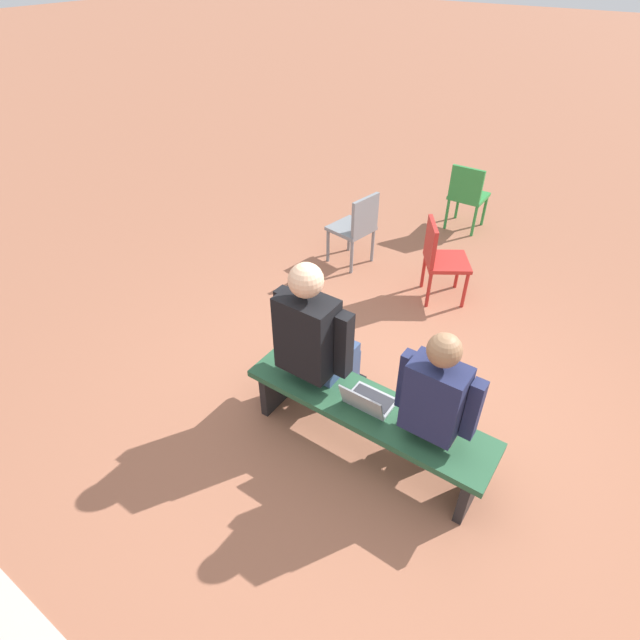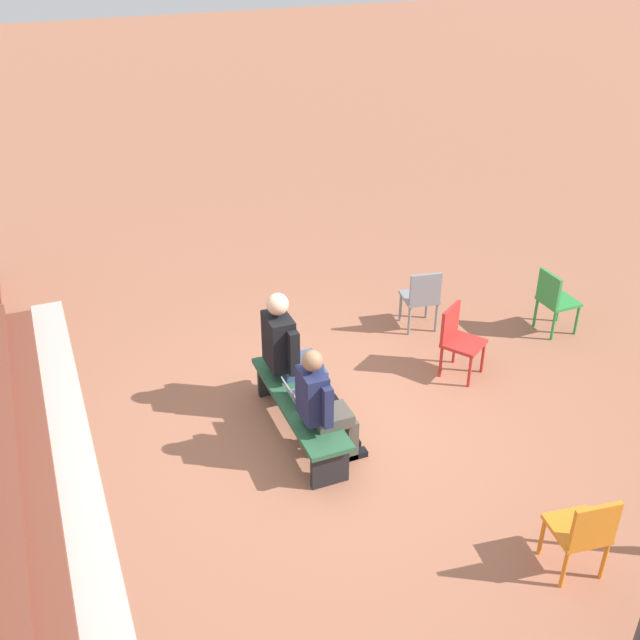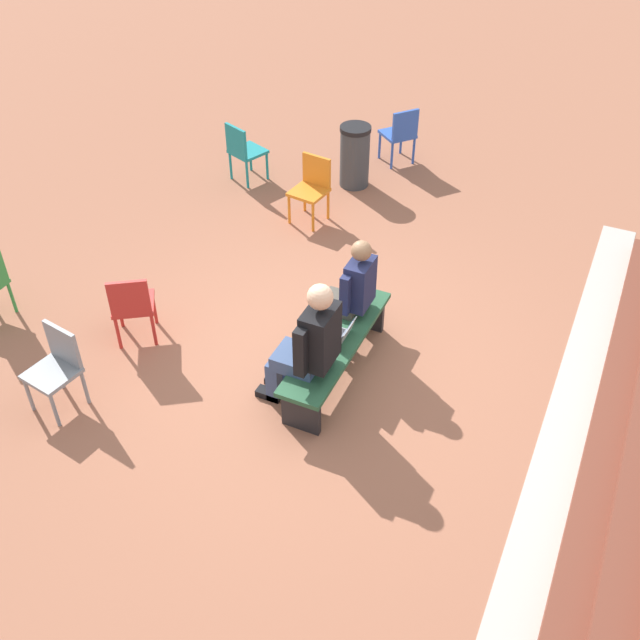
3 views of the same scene
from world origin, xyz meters
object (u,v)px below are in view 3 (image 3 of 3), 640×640
object	(u,v)px
bench	(337,347)
plastic_chair_mid_courtyard	(132,304)
person_adult	(309,343)
plastic_chair_far_right	(312,185)
litter_bin	(355,156)
laptop	(338,335)
person_student	(350,291)
plastic_chair_near_bench_right	(57,364)
plastic_chair_near_bench_left	(401,132)
plastic_chair_far_left	(243,149)

from	to	relation	value
bench	plastic_chair_mid_courtyard	xyz separation A→B (m)	(0.40, -2.09, 0.13)
person_adult	plastic_chair_far_right	distance (m)	3.34
bench	person_adult	bearing A→B (deg)	-8.65
bench	litter_bin	xyz separation A→B (m)	(-3.60, -1.31, 0.08)
laptop	person_student	bearing A→B (deg)	-170.43
plastic_chair_near_bench_right	plastic_chair_near_bench_left	size ratio (longest dim) A/B	1.00
plastic_chair_far_left	person_student	bearing A→B (deg)	45.78
person_student	plastic_chair_near_bench_left	world-z (taller)	person_student
plastic_chair_mid_courtyard	litter_bin	distance (m)	4.07
bench	plastic_chair_near_bench_right	bearing A→B (deg)	-56.91
person_adult	plastic_chair_mid_courtyard	size ratio (longest dim) A/B	1.70
person_student	plastic_chair_mid_courtyard	bearing A→B (deg)	-67.05
person_adult	litter_bin	xyz separation A→B (m)	(-4.07, -1.24, -0.32)
plastic_chair_far_left	plastic_chair_near_bench_right	xyz separation A→B (m)	(4.48, 0.55, 0.00)
person_adult	bench	bearing A→B (deg)	171.35
laptop	plastic_chair_near_bench_right	bearing A→B (deg)	-56.99
person_student	plastic_chair_far_right	bearing A→B (deg)	-146.27
plastic_chair_near_bench_right	plastic_chair_mid_courtyard	bearing A→B (deg)	174.64
laptop	plastic_chair_near_bench_left	size ratio (longest dim) A/B	0.38
person_student	plastic_chair_near_bench_left	distance (m)	4.09
plastic_chair_far_right	person_adult	bearing A→B (deg)	24.66
plastic_chair_near_bench_left	litter_bin	distance (m)	0.92
bench	plastic_chair_near_bench_left	world-z (taller)	plastic_chair_near_bench_left
person_adult	plastic_chair_near_bench_right	world-z (taller)	person_adult
person_student	plastic_chair_far_left	size ratio (longest dim) A/B	1.55
laptop	plastic_chair_near_bench_left	bearing A→B (deg)	-167.64
person_student	person_adult	distance (m)	0.94
plastic_chair_mid_courtyard	plastic_chair_near_bench_right	bearing A→B (deg)	-5.36
person_adult	plastic_chair_near_bench_left	size ratio (longest dim) A/B	1.70
laptop	plastic_chair_mid_courtyard	xyz separation A→B (m)	(0.40, -2.10, -0.02)
plastic_chair_far_right	plastic_chair_near_bench_right	distance (m)	4.04
plastic_chair_near_bench_right	plastic_chair_near_bench_left	distance (m)	6.00
plastic_chair_mid_courtyard	plastic_chair_far_left	bearing A→B (deg)	-169.44
plastic_chair_far_right	plastic_chair_near_bench_right	world-z (taller)	same
person_student	person_adult	world-z (taller)	person_adult
person_adult	plastic_chair_near_bench_left	distance (m)	5.01
plastic_chair_mid_courtyard	plastic_chair_near_bench_right	size ratio (longest dim) A/B	1.00
bench	plastic_chair_mid_courtyard	bearing A→B (deg)	-79.23
plastic_chair_far_right	plastic_chair_mid_courtyard	size ratio (longest dim) A/B	1.00
plastic_chair_near_bench_left	litter_bin	xyz separation A→B (m)	(0.85, -0.35, -0.05)
bench	plastic_chair_far_right	distance (m)	2.94
person_adult	person_student	bearing A→B (deg)	179.55
plastic_chair_near_bench_left	laptop	bearing A→B (deg)	12.36
laptop	plastic_chair_near_bench_left	xyz separation A→B (m)	(-4.44, -0.97, -0.02)
person_student	plastic_chair_near_bench_right	xyz separation A→B (m)	(1.88, -2.12, -0.22)
laptop	plastic_chair_near_bench_left	world-z (taller)	plastic_chair_near_bench_left
plastic_chair_far_right	litter_bin	size ratio (longest dim) A/B	0.98
bench	litter_bin	bearing A→B (deg)	-159.98
plastic_chair_mid_courtyard	litter_bin	bearing A→B (deg)	168.95
plastic_chair_mid_courtyard	plastic_chair_near_bench_right	world-z (taller)	same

